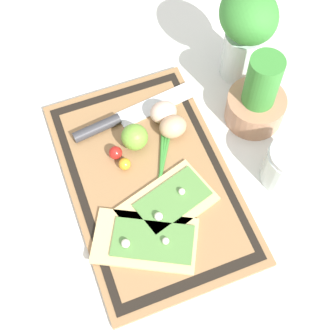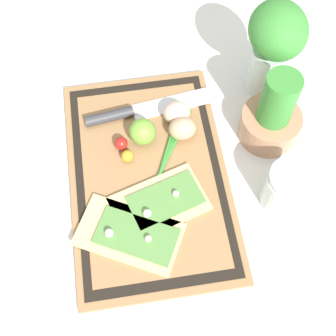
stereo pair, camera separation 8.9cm
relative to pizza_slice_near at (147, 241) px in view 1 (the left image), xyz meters
name	(u,v)px [view 1 (the left image)]	position (x,y,z in m)	size (l,w,h in m)	color
ground_plane	(150,182)	(-0.12, 0.05, -0.02)	(6.00, 6.00, 0.00)	silver
cutting_board	(150,180)	(-0.12, 0.05, -0.01)	(0.48, 0.30, 0.02)	#997047
pizza_slice_near	(147,241)	(0.00, 0.00, 0.00)	(0.18, 0.21, 0.02)	#DBBC7F
pizza_slice_far	(168,203)	(-0.05, 0.06, 0.00)	(0.15, 0.20, 0.02)	#DBBC7F
knife	(116,121)	(-0.26, 0.03, 0.00)	(0.07, 0.28, 0.02)	silver
egg_brown	(173,127)	(-0.20, 0.13, 0.02)	(0.05, 0.06, 0.05)	tan
egg_pink	(163,112)	(-0.24, 0.12, 0.02)	(0.05, 0.06, 0.05)	beige
lime	(137,136)	(-0.20, 0.05, 0.02)	(0.05, 0.05, 0.05)	#70A838
cherry_tomato_red	(116,153)	(-0.19, 0.00, 0.01)	(0.03, 0.03, 0.03)	red
cherry_tomato_yellow	(125,164)	(-0.16, 0.01, 0.01)	(0.02, 0.02, 0.02)	gold
scallion_bunch	(161,175)	(-0.12, 0.07, 0.00)	(0.29, 0.17, 0.01)	#388433
herb_pot	(257,100)	(-0.18, 0.30, 0.04)	(0.12, 0.12, 0.18)	#AD7A5B
sauce_jar	(288,167)	(-0.03, 0.30, 0.02)	(0.09, 0.09, 0.09)	silver
herb_glass	(246,29)	(-0.30, 0.32, 0.11)	(0.13, 0.11, 0.22)	silver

